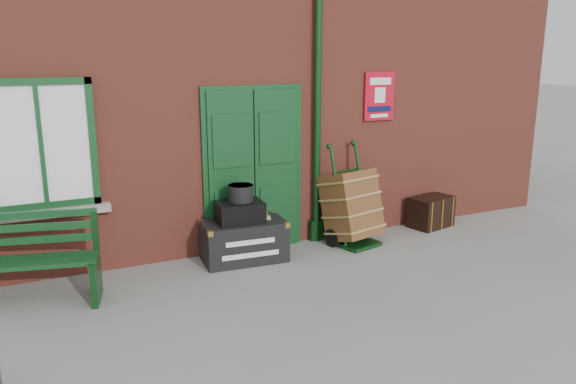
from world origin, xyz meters
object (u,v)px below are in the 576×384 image
bench (17,259)px  dark_trunk (431,212)px  porter_trolley (352,207)px  houdini_trunk (244,241)px

bench → dark_trunk: bench is taller
porter_trolley → dark_trunk: bearing=-8.5°
bench → porter_trolley: porter_trolley is taller
houdini_trunk → dark_trunk: houdini_trunk is taller
bench → porter_trolley: (4.31, 0.18, 0.03)m
porter_trolley → dark_trunk: 1.60m
porter_trolley → dark_trunk: porter_trolley is taller
bench → houdini_trunk: (2.67, 0.19, -0.25)m
houdini_trunk → porter_trolley: porter_trolley is taller
bench → dark_trunk: 5.89m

